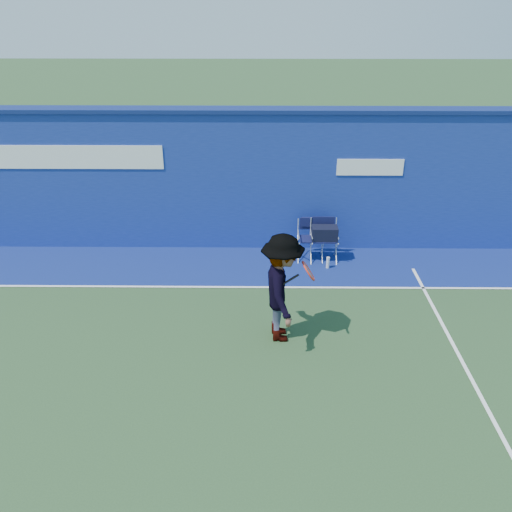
{
  "coord_description": "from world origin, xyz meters",
  "views": [
    {
      "loc": [
        1.31,
        -6.03,
        5.34
      ],
      "look_at": [
        1.22,
        2.6,
        1.0
      ],
      "focal_mm": 38.0,
      "sensor_mm": 36.0,
      "label": 1
    }
  ],
  "objects_px": {
    "directors_chair_left": "(310,246)",
    "directors_chair_right": "(324,244)",
    "water_bottle": "(328,263)",
    "tennis_player": "(282,288)"
  },
  "relations": [
    {
      "from": "directors_chair_right",
      "to": "directors_chair_left",
      "type": "bearing_deg",
      "value": 166.34
    },
    {
      "from": "directors_chair_right",
      "to": "tennis_player",
      "type": "xyz_separation_m",
      "value": [
        -1.0,
        -2.86,
        0.56
      ]
    },
    {
      "from": "directors_chair_right",
      "to": "water_bottle",
      "type": "relative_size",
      "value": 3.58
    },
    {
      "from": "water_bottle",
      "to": "directors_chair_left",
      "type": "bearing_deg",
      "value": 127.32
    },
    {
      "from": "directors_chair_left",
      "to": "water_bottle",
      "type": "xyz_separation_m",
      "value": [
        0.34,
        -0.45,
        -0.16
      ]
    },
    {
      "from": "directors_chair_left",
      "to": "directors_chair_right",
      "type": "bearing_deg",
      "value": -13.66
    },
    {
      "from": "directors_chair_right",
      "to": "tennis_player",
      "type": "distance_m",
      "value": 3.08
    },
    {
      "from": "directors_chair_right",
      "to": "water_bottle",
      "type": "distance_m",
      "value": 0.46
    },
    {
      "from": "directors_chair_left",
      "to": "directors_chair_right",
      "type": "height_order",
      "value": "directors_chair_right"
    },
    {
      "from": "directors_chair_left",
      "to": "water_bottle",
      "type": "relative_size",
      "value": 3.45
    }
  ]
}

